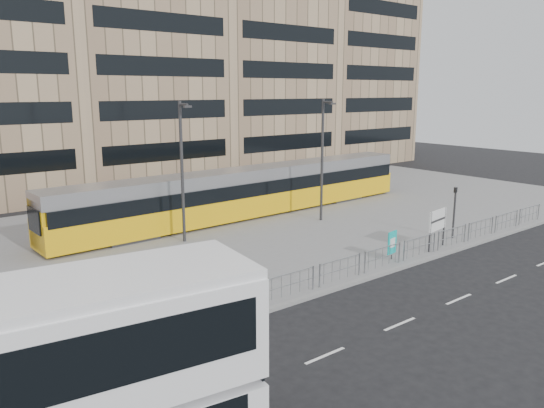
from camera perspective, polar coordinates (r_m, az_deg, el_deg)
ground at (r=25.29m, az=9.22°, el=-8.45°), size 120.00×120.00×0.00m
plaza at (r=34.08m, az=-5.83°, el=-2.82°), size 64.00×24.00×0.15m
kerb at (r=25.30m, az=9.14°, el=-8.26°), size 64.00×0.25×0.17m
building_row at (r=53.79m, az=-18.14°, el=15.90°), size 70.40×18.40×31.20m
pedestrian_barrier at (r=26.72m, az=11.41°, el=-5.18°), size 32.07×0.07×1.10m
road_markings at (r=23.78m, az=18.13°, el=-10.27°), size 62.00×0.12×0.01m
tram at (r=37.21m, az=-2.55°, el=1.30°), size 28.75×3.73×3.38m
station_sign at (r=30.79m, az=17.39°, el=-1.83°), size 1.92×0.39×2.22m
ad_panel at (r=28.38m, az=12.80°, el=-4.11°), size 0.81×0.20×1.51m
pedestrian at (r=21.37m, az=-8.27°, el=-9.33°), size 0.61×0.75×1.79m
traffic_light_west at (r=20.13m, az=-7.25°, el=-7.41°), size 0.17×0.21×3.10m
traffic_light_east at (r=33.20m, az=19.05°, el=-0.19°), size 0.18×0.21×3.10m
lamp_post_west at (r=30.65m, az=-9.62°, el=3.99°), size 0.45×1.04×8.11m
lamp_post_east at (r=35.56m, az=5.48°, el=5.23°), size 0.45×1.04×8.14m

